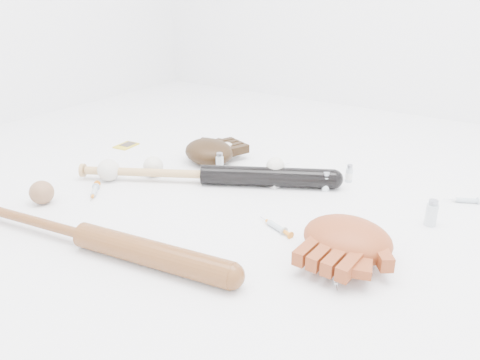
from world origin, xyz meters
The scene contains 20 objects.
bat_dark centered at (-0.14, 0.09, 0.04)m, with size 0.99×0.07×0.07m, color black, non-canonical shape.
bat_wood centered at (-0.15, -0.45, 0.04)m, with size 0.97×0.07×0.07m, color brown, non-canonical shape.
glove_dark centered at (-0.26, 0.27, 0.05)m, with size 0.27×0.27×0.10m, color black, non-canonical shape.
glove_tan centered at (0.48, -0.09, 0.05)m, with size 0.29×0.29×0.11m, color brown, non-canonical shape.
trading_card centered at (-0.70, 0.23, 0.00)m, with size 0.07×0.10×0.01m, color gold.
pedestal centered at (0.08, 0.23, 0.02)m, with size 0.07×0.07×0.04m, color white.
baseball_on_pedestal centered at (0.08, 0.23, 0.07)m, with size 0.07×0.07×0.07m, color silver.
baseball_left centered at (-0.35, 0.04, 0.04)m, with size 0.08×0.08×0.08m, color silver.
baseball_upper centered at (-0.23, 0.35, 0.04)m, with size 0.07×0.07×0.07m, color silver.
baseball_mid centered at (-0.46, -0.09, 0.04)m, with size 0.08×0.08×0.08m, color silver.
baseball_aged centered at (-0.50, -0.35, 0.04)m, with size 0.08×0.08×0.08m, color #8A6142.
syringe_0 centered at (-0.41, -0.20, 0.01)m, with size 0.16×0.03×0.02m, color #ADBCC6, non-canonical shape.
syringe_1 centered at (0.25, -0.07, 0.01)m, with size 0.16×0.03×0.02m, color #ADBCC6, non-canonical shape.
syringe_2 centered at (0.00, 0.37, 0.01)m, with size 0.14×0.02×0.02m, color #ADBCC6, non-canonical shape.
syringe_3 centered at (0.50, -0.20, 0.01)m, with size 0.14×0.02×0.02m, color #ADBCC6, non-canonical shape.
syringe_4 centered at (0.69, 0.45, 0.01)m, with size 0.15×0.03×0.02m, color #ADBCC6, non-canonical shape.
vial_0 centered at (0.29, 0.40, 0.03)m, with size 0.03×0.03×0.07m, color silver.
vial_1 centered at (0.26, 0.28, 0.03)m, with size 0.03×0.03×0.07m, color silver.
vial_2 centered at (-0.17, 0.21, 0.04)m, with size 0.03×0.03×0.08m, color silver.
vial_3 centered at (0.63, 0.22, 0.04)m, with size 0.04×0.04×0.08m, color silver.
Camera 1 is at (0.85, -1.16, 0.69)m, focal length 35.00 mm.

